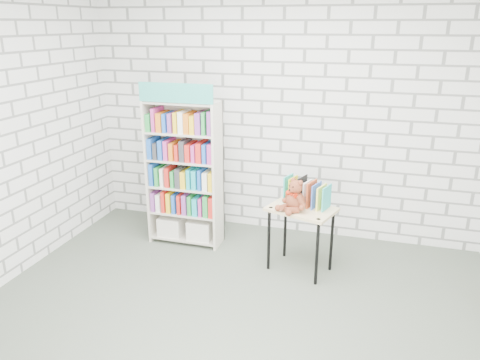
# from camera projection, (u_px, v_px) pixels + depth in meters

# --- Properties ---
(ground) EXTENTS (4.50, 4.50, 0.00)m
(ground) POSITION_uv_depth(u_px,v_px,m) (228.00, 323.00, 3.91)
(ground) COLOR #495245
(ground) RESTS_ON ground
(room_shell) EXTENTS (4.52, 4.02, 2.81)m
(room_shell) POSITION_uv_depth(u_px,v_px,m) (226.00, 111.00, 3.35)
(room_shell) COLOR silver
(room_shell) RESTS_ON ground
(bookshelf) EXTENTS (0.81, 0.31, 1.81)m
(bookshelf) POSITION_uv_depth(u_px,v_px,m) (185.00, 172.00, 5.14)
(bookshelf) COLOR beige
(bookshelf) RESTS_ON ground
(display_table) EXTENTS (0.73, 0.60, 0.67)m
(display_table) POSITION_uv_depth(u_px,v_px,m) (301.00, 217.00, 4.59)
(display_table) COLOR #D5B980
(display_table) RESTS_ON ground
(table_books) EXTENTS (0.47, 0.32, 0.26)m
(table_books) POSITION_uv_depth(u_px,v_px,m) (307.00, 192.00, 4.59)
(table_books) COLOR #28B0AC
(table_books) RESTS_ON display_table
(teddy_bear) EXTENTS (0.30, 0.30, 0.31)m
(teddy_bear) POSITION_uv_depth(u_px,v_px,m) (294.00, 198.00, 4.46)
(teddy_bear) COLOR brown
(teddy_bear) RESTS_ON display_table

